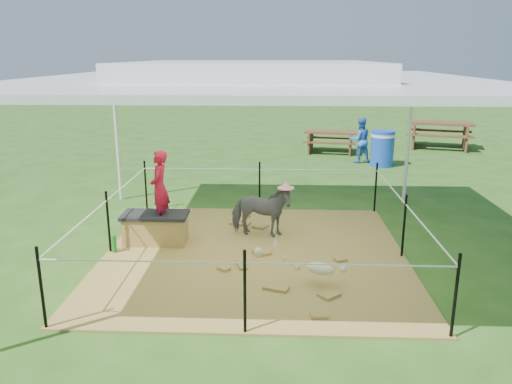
{
  "coord_description": "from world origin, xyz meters",
  "views": [
    {
      "loc": [
        0.33,
        -7.16,
        2.99
      ],
      "look_at": [
        0.0,
        0.6,
        0.85
      ],
      "focal_mm": 35.0,
      "sensor_mm": 36.0,
      "label": 1
    }
  ],
  "objects_px": {
    "green_bottle": "(114,244)",
    "picnic_table_near": "(330,142)",
    "picnic_table_far": "(439,135)",
    "woman": "(159,181)",
    "pony": "(261,211)",
    "distant_person": "(360,140)",
    "trash_barrel": "(382,148)",
    "foal": "(320,266)",
    "straw_bale": "(156,229)"
  },
  "relations": [
    {
      "from": "straw_bale",
      "to": "woman",
      "type": "relative_size",
      "value": 0.83
    },
    {
      "from": "distant_person",
      "to": "woman",
      "type": "bearing_deg",
      "value": 44.11
    },
    {
      "from": "picnic_table_near",
      "to": "woman",
      "type": "bearing_deg",
      "value": -103.57
    },
    {
      "from": "green_bottle",
      "to": "trash_barrel",
      "type": "height_order",
      "value": "trash_barrel"
    },
    {
      "from": "straw_bale",
      "to": "green_bottle",
      "type": "xyz_separation_m",
      "value": [
        -0.55,
        -0.45,
        -0.08
      ]
    },
    {
      "from": "green_bottle",
      "to": "picnic_table_near",
      "type": "bearing_deg",
      "value": 63.88
    },
    {
      "from": "green_bottle",
      "to": "picnic_table_far",
      "type": "xyz_separation_m",
      "value": [
        7.87,
        9.51,
        0.26
      ]
    },
    {
      "from": "pony",
      "to": "picnic_table_near",
      "type": "relative_size",
      "value": 0.64
    },
    {
      "from": "woman",
      "to": "picnic_table_far",
      "type": "bearing_deg",
      "value": 140.79
    },
    {
      "from": "trash_barrel",
      "to": "green_bottle",
      "type": "bearing_deg",
      "value": -129.37
    },
    {
      "from": "green_bottle",
      "to": "distant_person",
      "type": "relative_size",
      "value": 0.21
    },
    {
      "from": "woman",
      "to": "pony",
      "type": "height_order",
      "value": "woman"
    },
    {
      "from": "green_bottle",
      "to": "picnic_table_far",
      "type": "bearing_deg",
      "value": 50.37
    },
    {
      "from": "pony",
      "to": "foal",
      "type": "bearing_deg",
      "value": -147.93
    },
    {
      "from": "trash_barrel",
      "to": "picnic_table_far",
      "type": "height_order",
      "value": "trash_barrel"
    },
    {
      "from": "trash_barrel",
      "to": "picnic_table_far",
      "type": "bearing_deg",
      "value": 49.8
    },
    {
      "from": "foal",
      "to": "picnic_table_near",
      "type": "bearing_deg",
      "value": 107.76
    },
    {
      "from": "woman",
      "to": "green_bottle",
      "type": "xyz_separation_m",
      "value": [
        -0.65,
        -0.45,
        -0.89
      ]
    },
    {
      "from": "foal",
      "to": "picnic_table_far",
      "type": "height_order",
      "value": "picnic_table_far"
    },
    {
      "from": "foal",
      "to": "picnic_table_near",
      "type": "xyz_separation_m",
      "value": [
        1.1,
        9.58,
        0.04
      ]
    },
    {
      "from": "green_bottle",
      "to": "distant_person",
      "type": "height_order",
      "value": "distant_person"
    },
    {
      "from": "foal",
      "to": "picnic_table_far",
      "type": "bearing_deg",
      "value": 89.91
    },
    {
      "from": "pony",
      "to": "green_bottle",
      "type": "bearing_deg",
      "value": 117.2
    },
    {
      "from": "green_bottle",
      "to": "picnic_table_near",
      "type": "relative_size",
      "value": 0.17
    },
    {
      "from": "pony",
      "to": "foal",
      "type": "xyz_separation_m",
      "value": [
        0.85,
        -1.84,
        -0.16
      ]
    },
    {
      "from": "trash_barrel",
      "to": "picnic_table_far",
      "type": "distance_m",
      "value": 3.81
    },
    {
      "from": "woman",
      "to": "green_bottle",
      "type": "relative_size",
      "value": 4.32
    },
    {
      "from": "straw_bale",
      "to": "distant_person",
      "type": "height_order",
      "value": "distant_person"
    },
    {
      "from": "green_bottle",
      "to": "trash_barrel",
      "type": "relative_size",
      "value": 0.28
    },
    {
      "from": "picnic_table_far",
      "to": "distant_person",
      "type": "bearing_deg",
      "value": -124.71
    },
    {
      "from": "straw_bale",
      "to": "trash_barrel",
      "type": "distance_m",
      "value": 7.85
    },
    {
      "from": "woman",
      "to": "picnic_table_far",
      "type": "xyz_separation_m",
      "value": [
        7.22,
        9.06,
        -0.63
      ]
    },
    {
      "from": "foal",
      "to": "picnic_table_near",
      "type": "relative_size",
      "value": 0.6
    },
    {
      "from": "pony",
      "to": "picnic_table_near",
      "type": "xyz_separation_m",
      "value": [
        1.95,
        7.74,
        -0.13
      ]
    },
    {
      "from": "woman",
      "to": "picnic_table_far",
      "type": "height_order",
      "value": "woman"
    },
    {
      "from": "pony",
      "to": "foal",
      "type": "height_order",
      "value": "pony"
    },
    {
      "from": "green_bottle",
      "to": "picnic_table_far",
      "type": "height_order",
      "value": "picnic_table_far"
    },
    {
      "from": "straw_bale",
      "to": "picnic_table_near",
      "type": "relative_size",
      "value": 0.61
    },
    {
      "from": "picnic_table_far",
      "to": "straw_bale",
      "type": "bearing_deg",
      "value": -112.97
    },
    {
      "from": "foal",
      "to": "pony",
      "type": "bearing_deg",
      "value": 139.05
    },
    {
      "from": "pony",
      "to": "trash_barrel",
      "type": "distance_m",
      "value": 6.6
    },
    {
      "from": "green_bottle",
      "to": "picnic_table_near",
      "type": "distance_m",
      "value": 9.53
    },
    {
      "from": "woman",
      "to": "foal",
      "type": "xyz_separation_m",
      "value": [
        2.44,
        -1.48,
        -0.76
      ]
    },
    {
      "from": "picnic_table_near",
      "to": "distant_person",
      "type": "height_order",
      "value": "distant_person"
    },
    {
      "from": "woman",
      "to": "pony",
      "type": "distance_m",
      "value": 1.74
    },
    {
      "from": "green_bottle",
      "to": "distant_person",
      "type": "xyz_separation_m",
      "value": [
        4.87,
        7.05,
        0.48
      ]
    },
    {
      "from": "picnic_table_near",
      "to": "pony",
      "type": "bearing_deg",
      "value": -94.07
    },
    {
      "from": "pony",
      "to": "picnic_table_far",
      "type": "xyz_separation_m",
      "value": [
        5.63,
        8.69,
        -0.04
      ]
    },
    {
      "from": "green_bottle",
      "to": "foal",
      "type": "distance_m",
      "value": 3.26
    },
    {
      "from": "woman",
      "to": "trash_barrel",
      "type": "relative_size",
      "value": 1.2
    }
  ]
}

